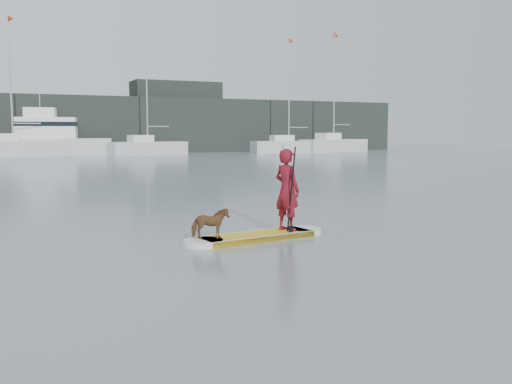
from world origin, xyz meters
name	(u,v)px	position (x,y,z in m)	size (l,w,h in m)	color
ground	(63,259)	(0.00, 0.00, 0.00)	(140.00, 140.00, 0.00)	slate
paddleboard	(256,236)	(3.89, 0.33, 0.06)	(3.27, 1.19, 0.12)	gold
paddler	(287,190)	(4.68, 0.46, 1.00)	(0.64, 0.42, 1.77)	maroon
white_cap	(287,147)	(4.68, 0.46, 1.92)	(0.22, 0.22, 0.07)	silver
dog	(210,224)	(2.82, 0.17, 0.43)	(0.33, 0.73, 0.62)	#56311D
paddle	(291,201)	(4.65, 0.20, 0.80)	(0.10, 0.30, 2.00)	black
sailboat_d	(13,147)	(0.20, 45.77, 0.90)	(8.74, 3.46, 12.56)	silver
sailboat_e	(147,147)	(12.24, 44.55, 0.78)	(7.78, 3.67, 10.84)	silver
sailboat_f	(288,145)	(27.58, 44.35, 0.82)	(8.26, 3.09, 12.11)	silver
motor_yacht_a	(53,138)	(3.83, 47.68, 1.69)	(10.47, 5.10, 6.03)	silver
shore_mass	(8,125)	(0.00, 53.00, 3.00)	(90.00, 6.00, 6.00)	black
shore_building_east	(176,117)	(18.00, 54.00, 4.00)	(10.00, 4.00, 8.00)	black
sailboat_g	(333,144)	(33.31, 44.49, 0.92)	(8.44, 4.11, 13.11)	silver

